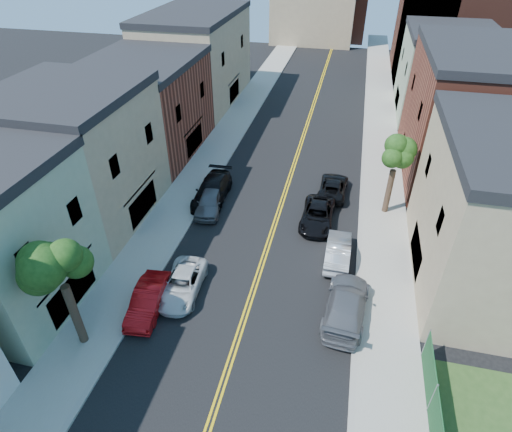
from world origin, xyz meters
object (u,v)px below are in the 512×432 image
Objects in this scene: red_sedan at (148,300)px; grey_car_right at (346,305)px; silver_car_right at (338,251)px; grey_car_left at (210,201)px; dark_car_right_far at (333,187)px; black_car_left at (212,190)px; black_suv_lane at (318,215)px; white_pickup at (182,284)px; black_car_right at (346,300)px.

grey_car_right reaches higher than red_sedan.
red_sedan is 0.98× the size of silver_car_right.
grey_car_left is 10.05m from dark_car_right_far.
red_sedan is 17.55m from dark_car_right_far.
black_suv_lane is at bearing -10.77° from black_car_left.
white_pickup is 9.64m from black_car_right.
silver_car_right is at bearing -73.70° from black_car_right.
silver_car_right is 0.89× the size of black_suv_lane.
grey_car_left reaches higher than red_sedan.
black_car_left is at bearing 172.06° from black_suv_lane.
black_car_left is 9.79m from dark_car_right_far.
white_pickup is at bearing 30.01° from silver_car_right.
red_sedan reaches higher than dark_car_right_far.
black_car_right is at bearing -85.09° from grey_car_right.
black_suv_lane is at bearing 48.01° from white_pickup.
black_car_right is 8.37m from black_suv_lane.
silver_car_right is at bearing -26.46° from grey_car_left.
silver_car_right is (9.96, -3.70, -0.03)m from grey_car_left.
dark_car_right_far is at bearing -83.10° from silver_car_right.
silver_car_right reaches higher than red_sedan.
black_car_left reaches higher than red_sedan.
white_pickup is 1.03× the size of grey_car_left.
black_car_left is 1.22× the size of dark_car_right_far.
black_suv_lane is (-2.50, 7.99, -0.01)m from black_car_right.
white_pickup is at bearing -84.20° from black_car_left.
dark_car_right_far is at bearing 80.37° from black_suv_lane.
black_car_right reaches higher than dark_car_right_far.
silver_car_right reaches higher than black_suv_lane.
black_car_right is at bearing 100.46° from silver_car_right.
grey_car_left is at bearing -20.11° from silver_car_right.
red_sedan is 11.85m from black_car_left.
grey_car_right is at bearing 4.55° from red_sedan.
grey_car_right reaches higher than dark_car_right_far.
white_pickup is 8.83m from grey_car_left.
dark_car_right_far is at bearing -77.53° from grey_car_right.
red_sedan is at bearing 33.65° from silver_car_right.
dark_car_right_far is (-1.70, 12.33, -0.05)m from black_car_right.
grey_car_left is 10.62m from silver_car_right.
white_pickup is at bearing 44.40° from red_sedan.
dark_car_right_far is (-0.95, 8.14, -0.09)m from silver_car_right.
silver_car_right is (10.25, -5.10, -0.09)m from black_car_left.
white_pickup is 10.25m from black_car_left.
black_suv_lane is (-2.50, 8.47, -0.12)m from grey_car_right.
black_car_left is 1.02× the size of grey_car_right.
white_pickup is 9.61m from grey_car_right.
grey_car_left is at bearing -178.57° from black_suv_lane.
grey_car_right is 1.19× the size of dark_car_right_far.
grey_car_left reaches higher than black_car_right.
black_car_left reaches higher than dark_car_right_far.
black_car_left is 1.27× the size of silver_car_right.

